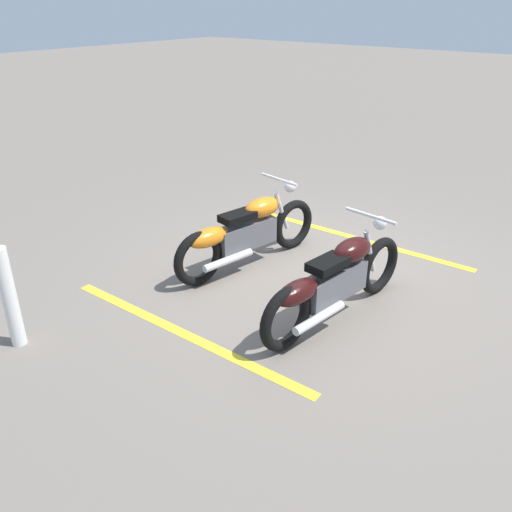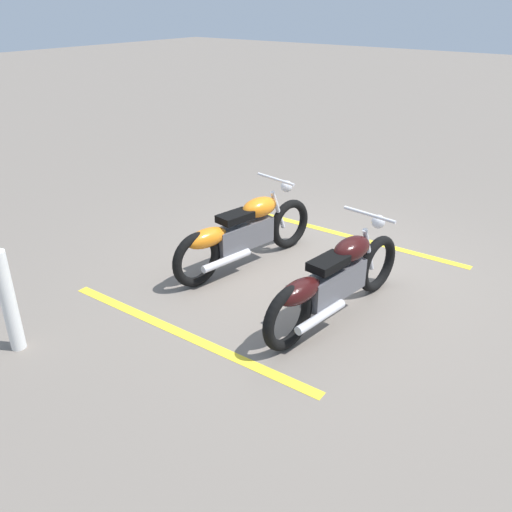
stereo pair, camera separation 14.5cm
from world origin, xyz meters
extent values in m
plane|color=slate|center=(0.00, 0.00, 0.00)|extent=(60.00, 60.00, 0.00)
torus|color=black|center=(-0.34, -0.62, 0.34)|extent=(0.68, 0.22, 0.67)
torus|color=black|center=(1.20, -0.88, 0.34)|extent=(0.68, 0.22, 0.67)
cube|color=#59595E|center=(0.48, -0.76, 0.42)|extent=(0.86, 0.36, 0.32)
ellipsoid|color=orange|center=(0.21, -0.71, 0.72)|extent=(0.56, 0.36, 0.24)
ellipsoid|color=orange|center=(1.04, -0.85, 0.56)|extent=(0.59, 0.33, 0.22)
cube|color=black|center=(0.61, -0.78, 0.70)|extent=(0.47, 0.31, 0.09)
cylinder|color=silver|center=(-0.11, -0.66, 0.60)|extent=(0.27, 0.10, 0.56)
cylinder|color=silver|center=(-0.07, -0.67, 1.02)|extent=(0.14, 0.62, 0.04)
sphere|color=silver|center=(-0.26, -0.63, 0.88)|extent=(0.15, 0.15, 0.15)
cylinder|color=silver|center=(0.89, -0.69, 0.26)|extent=(0.71, 0.21, 0.09)
torus|color=black|center=(0.04, 0.84, 0.34)|extent=(0.68, 0.19, 0.67)
torus|color=black|center=(1.59, 0.66, 0.34)|extent=(0.68, 0.19, 0.67)
cube|color=#59595E|center=(0.87, 0.74, 0.42)|extent=(0.86, 0.31, 0.32)
ellipsoid|color=black|center=(0.60, 0.77, 0.72)|extent=(0.55, 0.34, 0.24)
ellipsoid|color=black|center=(1.43, 0.68, 0.56)|extent=(0.58, 0.30, 0.22)
cube|color=black|center=(0.99, 0.73, 0.70)|extent=(0.46, 0.29, 0.09)
cylinder|color=silver|center=(0.27, 0.81, 0.60)|extent=(0.27, 0.09, 0.56)
cylinder|color=silver|center=(0.32, 0.81, 1.02)|extent=(0.11, 0.62, 0.04)
sphere|color=silver|center=(0.12, 0.83, 0.88)|extent=(0.15, 0.15, 0.15)
cylinder|color=silver|center=(1.28, 0.84, 0.26)|extent=(0.71, 0.17, 0.09)
cylinder|color=white|center=(3.17, -1.42, 0.52)|extent=(0.14, 0.14, 1.04)
cube|color=yellow|center=(-1.15, -0.03, 0.00)|extent=(0.21, 3.20, 0.01)
cube|color=yellow|center=(2.05, -0.29, 0.00)|extent=(0.21, 3.20, 0.01)
camera|label=1|loc=(5.09, 3.11, 3.08)|focal=37.39mm
camera|label=2|loc=(5.18, 3.00, 3.08)|focal=37.39mm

